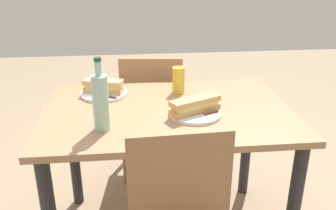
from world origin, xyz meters
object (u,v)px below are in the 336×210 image
Objects in this scene: plate_near at (104,94)px; dining_table at (168,131)px; baguette_sandwich_near at (103,86)px; knife_far at (204,115)px; plate_far at (195,113)px; water_bottle at (101,101)px; baguette_sandwich_far at (195,105)px; beer_glass at (178,80)px; chair_near at (152,109)px; knife_near at (102,96)px.

dining_table is at bearing 144.88° from plate_near.
knife_far is (-0.46, 0.35, -0.03)m from baguette_sandwich_near.
dining_table is 4.83× the size of plate_far.
water_bottle reaches higher than plate_near.
knife_far is (-0.03, 0.04, -0.03)m from baguette_sandwich_far.
baguette_sandwich_far reaches higher than plate_far.
plate_near is 0.40m from beer_glass.
water_bottle is (0.45, 0.06, 0.11)m from knife_far.
baguette_sandwich_near is at bearing -87.54° from water_bottle.
chair_near is at bearing -86.12° from dining_table.
knife_far is at bearing 101.46° from beer_glass.
plate_near is 0.58m from knife_far.
dining_table is at bearing 70.15° from beer_glass.
chair_near is 5.17× the size of knife_far.
plate_far is at bearing 135.00° from baguette_sandwich_far.
chair_near is 6.24× the size of beer_glass.
knife_far is (-0.03, 0.04, 0.01)m from plate_far.
baguette_sandwich_far is at bearing 102.91° from chair_near.
knife_near is (0.28, 0.43, 0.27)m from chair_near.
plate_near is 1.74× the size of beer_glass.
dining_table is 0.24m from knife_far.
dining_table is 3.77× the size of water_bottle.
knife_near reaches higher than plate_far.
baguette_sandwich_far is 0.43m from water_bottle.
baguette_sandwich_near is at bearing -95.57° from knife_near.
knife_near is 0.50m from plate_far.
beer_glass reaches higher than baguette_sandwich_far.
beer_glass is at bearing -132.73° from water_bottle.
knife_near and knife_far have the same top height.
knife_near is 0.41m from beer_glass.
dining_table is 0.38m from knife_near.
beer_glass reaches higher than baguette_sandwich_near.
dining_table is 0.19m from plate_far.
water_bottle reaches higher than plate_far.
dining_table is 0.22m from baguette_sandwich_far.
plate_far is at bearing 144.61° from plate_near.
plate_far is (-0.43, 0.31, 0.00)m from plate_near.
dining_table is 0.30m from beer_glass.
water_bottle reaches higher than baguette_sandwich_near.
knife_near is at bearing 7.80° from beer_glass.
plate_near is 0.97× the size of baguette_sandwich_far.
dining_table is 0.43m from water_bottle.
chair_near reaches higher than plate_near.
plate_far is at bearing 102.91° from chair_near.
water_bottle reaches higher than dining_table.
plate_far is 0.97× the size of baguette_sandwich_far.
dining_table is at bearing 93.88° from chair_near.
baguette_sandwich_near is at bearing -35.39° from baguette_sandwich_far.
baguette_sandwich_far is (-0.16, 0.68, 0.30)m from chair_near.
water_bottle is (-0.02, 0.41, 0.08)m from baguette_sandwich_near.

